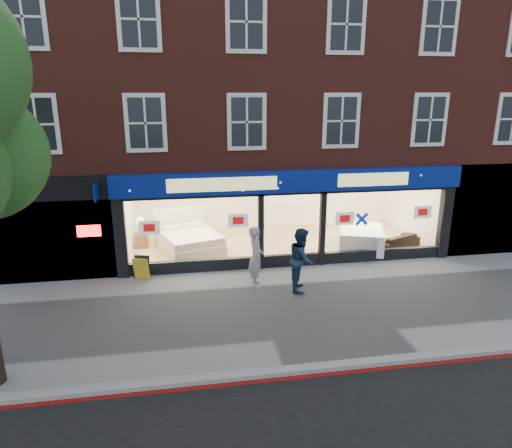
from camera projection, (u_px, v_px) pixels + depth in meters
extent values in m
plane|color=gray|center=(317.00, 306.00, 12.58)|extent=(120.00, 120.00, 0.00)
cube|color=#8C0A07|center=(360.00, 371.00, 9.65)|extent=(60.00, 0.10, 0.01)
cube|color=gray|center=(357.00, 364.00, 9.82)|extent=(60.00, 0.25, 0.12)
cube|color=tan|center=(277.00, 244.00, 17.54)|extent=(11.00, 4.50, 0.10)
cube|color=maroon|center=(270.00, 65.00, 17.33)|extent=(19.00, 8.00, 6.70)
cube|color=navy|center=(294.00, 181.00, 14.48)|extent=(11.40, 0.28, 0.70)
cube|color=black|center=(291.00, 260.00, 15.44)|extent=(11.00, 0.18, 0.40)
cube|color=black|center=(121.00, 238.00, 14.23)|extent=(0.35, 0.30, 2.60)
cube|color=black|center=(444.00, 222.00, 15.98)|extent=(0.35, 0.30, 2.60)
cube|color=white|center=(193.00, 230.00, 14.50)|extent=(4.20, 0.02, 2.10)
cube|color=white|center=(385.00, 221.00, 15.53)|extent=(4.20, 0.02, 2.10)
cube|color=white|center=(290.00, 232.00, 15.33)|extent=(1.80, 0.02, 2.10)
cube|color=silver|center=(267.00, 199.00, 19.31)|extent=(11.00, 0.20, 2.60)
cube|color=#FFEAC6|center=(278.00, 178.00, 16.82)|extent=(11.00, 4.50, 0.12)
cube|color=black|center=(50.00, 228.00, 14.03)|extent=(3.80, 0.60, 3.30)
cube|color=#FF140C|center=(89.00, 231.00, 13.90)|extent=(0.70, 0.04, 0.35)
cube|color=black|center=(494.00, 209.00, 16.34)|extent=(4.00, 0.40, 3.30)
cube|color=silver|center=(191.00, 246.00, 16.55)|extent=(2.52, 2.74, 0.39)
cube|color=silver|center=(190.00, 237.00, 16.45)|extent=(2.42, 2.63, 0.28)
cube|color=silver|center=(180.00, 225.00, 17.42)|extent=(1.95, 0.74, 1.35)
cube|color=silver|center=(172.00, 227.00, 16.90)|extent=(0.80, 0.57, 0.14)
cube|color=silver|center=(193.00, 224.00, 17.27)|extent=(0.80, 0.57, 0.14)
cube|color=brown|center=(142.00, 240.00, 16.96)|extent=(0.48, 0.48, 0.55)
cube|color=white|center=(360.00, 245.00, 16.84)|extent=(2.12, 2.36, 0.26)
cube|color=white|center=(361.00, 238.00, 16.77)|extent=(2.12, 2.36, 0.26)
cube|color=white|center=(361.00, 232.00, 16.70)|extent=(2.12, 2.36, 0.26)
imported|color=black|center=(396.00, 241.00, 16.83)|extent=(2.00, 1.41, 0.54)
cube|color=gold|center=(142.00, 268.00, 14.25)|extent=(0.57, 0.45, 0.76)
imported|color=#93959A|center=(256.00, 257.00, 13.62)|extent=(0.48, 0.70, 1.88)
imported|color=#172841|center=(301.00, 259.00, 13.40)|extent=(0.93, 1.07, 1.90)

